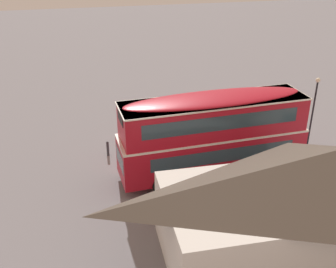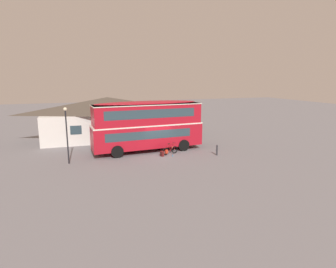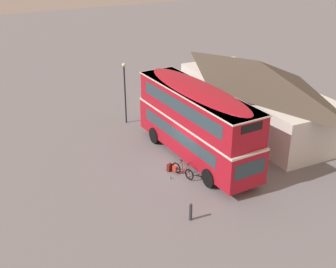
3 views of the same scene
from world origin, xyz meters
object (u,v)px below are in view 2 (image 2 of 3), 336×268
(double_decker_bus, at_px, (148,124))
(touring_bicycle, at_px, (170,150))
(backpack_on_ground, at_px, (162,153))
(water_bottle_blue_sports, at_px, (173,155))
(kerb_bollard, at_px, (217,150))
(street_lamp, at_px, (67,129))

(double_decker_bus, height_order, touring_bicycle, double_decker_bus)
(touring_bicycle, distance_m, backpack_on_ground, 0.93)
(backpack_on_ground, xyz_separation_m, water_bottle_blue_sports, (0.87, -0.39, -0.16))
(kerb_bollard, bearing_deg, water_bottle_blue_sports, 166.81)
(street_lamp, relative_size, kerb_bollard, 4.77)
(double_decker_bus, xyz_separation_m, kerb_bollard, (5.50, -3.52, -2.15))
(double_decker_bus, xyz_separation_m, backpack_on_ground, (0.70, -2.21, -2.38))
(kerb_bollard, bearing_deg, double_decker_bus, 147.39)
(double_decker_bus, xyz_separation_m, street_lamp, (-7.19, -1.78, 0.21))
(street_lamp, xyz_separation_m, kerb_bollard, (12.69, -1.74, -2.36))
(touring_bicycle, height_order, backpack_on_ground, touring_bicycle)
(backpack_on_ground, xyz_separation_m, street_lamp, (-7.89, 0.43, 2.59))
(backpack_on_ground, distance_m, water_bottle_blue_sports, 0.97)
(water_bottle_blue_sports, distance_m, street_lamp, 9.22)
(touring_bicycle, bearing_deg, street_lamp, 179.63)
(double_decker_bus, distance_m, backpack_on_ground, 3.32)
(water_bottle_blue_sports, xyz_separation_m, kerb_bollard, (3.93, -0.92, 0.40))
(backpack_on_ground, relative_size, kerb_bollard, 0.53)
(double_decker_bus, relative_size, touring_bicycle, 6.19)
(touring_bicycle, bearing_deg, kerb_bollard, -23.07)
(street_lamp, height_order, kerb_bollard, street_lamp)
(touring_bicycle, relative_size, water_bottle_blue_sports, 8.02)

